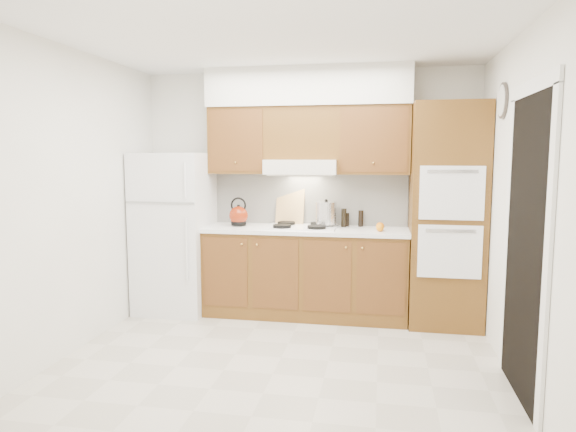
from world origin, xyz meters
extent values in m
plane|color=beige|center=(0.00, 0.00, 0.00)|extent=(3.60, 3.60, 0.00)
plane|color=white|center=(0.00, 0.00, 2.60)|extent=(3.60, 3.60, 0.00)
cube|color=white|center=(0.00, 1.50, 1.30)|extent=(3.60, 0.02, 2.60)
cube|color=white|center=(-1.80, 0.00, 1.30)|extent=(0.02, 3.00, 2.60)
cube|color=white|center=(1.80, 0.00, 1.30)|extent=(0.02, 3.00, 2.60)
cube|color=white|center=(-1.41, 1.14, 0.86)|extent=(0.75, 0.72, 1.72)
cube|color=brown|center=(0.02, 1.20, 0.45)|extent=(2.11, 0.60, 0.90)
cube|color=white|center=(0.03, 1.19, 0.92)|extent=(2.13, 0.62, 0.04)
cube|color=white|center=(0.02, 1.49, 1.22)|extent=(2.11, 0.03, 0.56)
cube|color=brown|center=(1.44, 1.18, 1.10)|extent=(0.70, 0.65, 2.20)
cube|color=brown|center=(-0.71, 1.33, 1.85)|extent=(0.63, 0.33, 0.70)
cube|color=brown|center=(0.72, 1.33, 1.85)|extent=(0.73, 0.33, 0.70)
cube|color=silver|center=(-0.02, 1.27, 1.57)|extent=(0.75, 0.45, 0.15)
cube|color=brown|center=(-0.02, 1.33, 1.92)|extent=(0.75, 0.33, 0.55)
cube|color=silver|center=(0.03, 1.32, 2.40)|extent=(2.13, 0.36, 0.40)
cube|color=white|center=(-0.02, 1.21, 0.95)|extent=(0.74, 0.50, 0.01)
cube|color=black|center=(1.79, -0.35, 1.05)|extent=(0.02, 0.90, 2.10)
cylinder|color=#3F3833|center=(1.79, 0.55, 2.15)|extent=(0.02, 0.30, 0.30)
sphere|color=maroon|center=(-0.71, 1.22, 1.05)|extent=(0.22, 0.22, 0.20)
cube|color=tan|center=(-0.18, 1.45, 1.14)|extent=(0.32, 0.13, 0.41)
cylinder|color=silver|center=(0.23, 1.30, 1.08)|extent=(0.28, 0.28, 0.23)
cylinder|color=black|center=(0.42, 1.33, 1.04)|extent=(0.07, 0.07, 0.20)
cylinder|color=black|center=(0.59, 1.41, 1.03)|extent=(0.06, 0.06, 0.17)
cylinder|color=black|center=(0.44, 1.40, 1.01)|extent=(0.06, 0.06, 0.14)
sphere|color=orange|center=(0.80, 1.07, 0.98)|extent=(0.10, 0.10, 0.08)
sphere|color=#FFA00D|center=(0.80, 1.15, 0.98)|extent=(0.10, 0.10, 0.08)
camera|label=1|loc=(0.81, -4.07, 1.69)|focal=32.00mm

